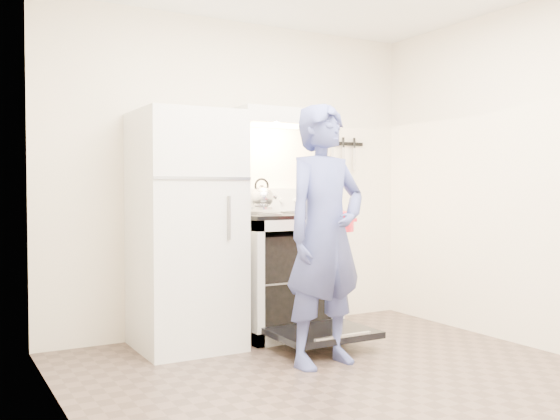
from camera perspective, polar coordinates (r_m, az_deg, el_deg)
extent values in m
plane|color=brown|center=(3.73, 8.57, -16.02)|extent=(3.60, 3.60, 0.00)
cube|color=white|center=(5.09, -3.94, 3.10)|extent=(3.20, 0.02, 2.50)
cube|color=silver|center=(4.55, -8.64, -1.83)|extent=(0.70, 0.70, 1.70)
cube|color=silver|center=(4.95, 0.13, -6.03)|extent=(0.76, 0.65, 0.92)
cube|color=black|center=(4.91, 0.13, -0.53)|extent=(0.76, 0.65, 0.03)
cube|color=silver|center=(5.15, -1.43, 0.87)|extent=(0.76, 0.07, 0.20)
cube|color=black|center=(4.51, 3.92, -11.16)|extent=(0.70, 0.54, 0.04)
cube|color=gray|center=(4.96, 0.13, -6.26)|extent=(0.60, 0.52, 0.01)
cube|color=silver|center=(5.00, -0.30, 8.41)|extent=(0.76, 0.50, 0.12)
cube|color=black|center=(5.62, 5.89, 6.05)|extent=(0.40, 0.02, 0.03)
cylinder|color=#876248|center=(4.99, -0.58, -6.04)|extent=(0.33, 0.33, 0.02)
cylinder|color=silver|center=(4.89, 3.27, 0.74)|extent=(0.11, 0.11, 0.13)
imported|color=navy|center=(4.06, 4.15, -2.29)|extent=(0.67, 0.48, 1.70)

